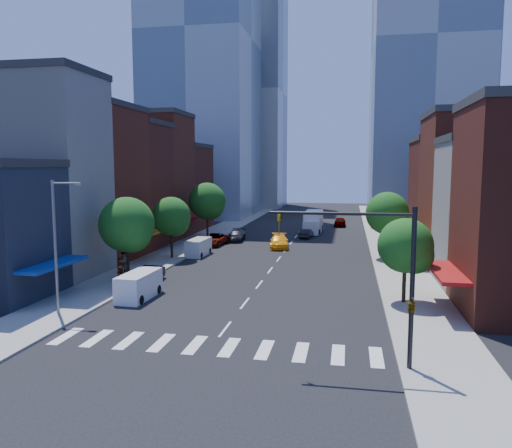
{
  "coord_description": "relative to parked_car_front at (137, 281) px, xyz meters",
  "views": [
    {
      "loc": [
        7.38,
        -29.12,
        10.04
      ],
      "look_at": [
        -0.63,
        13.86,
        5.0
      ],
      "focal_mm": 35.0,
      "sensor_mm": 36.0,
      "label": 1
    }
  ],
  "objects": [
    {
      "name": "ground",
      "position": [
        9.5,
        -8.38,
        -0.77
      ],
      "size": [
        220.0,
        220.0,
        0.0
      ],
      "primitive_type": "plane",
      "color": "black",
      "rests_on": "ground"
    },
    {
      "name": "sidewalk_left",
      "position": [
        -3.0,
        31.62,
        -0.69
      ],
      "size": [
        5.0,
        120.0,
        0.15
      ],
      "primitive_type": "cube",
      "color": "gray",
      "rests_on": "ground"
    },
    {
      "name": "sidewalk_right",
      "position": [
        22.0,
        31.62,
        -0.69
      ],
      "size": [
        5.0,
        120.0,
        0.15
      ],
      "primitive_type": "cube",
      "color": "gray",
      "rests_on": "ground"
    },
    {
      "name": "crosswalk",
      "position": [
        9.5,
        -11.38,
        -0.76
      ],
      "size": [
        19.0,
        3.0,
        0.01
      ],
      "primitive_type": "cube",
      "color": "silver",
      "rests_on": "ground"
    },
    {
      "name": "bldg_left_1",
      "position": [
        -11.5,
        3.62,
        8.23
      ],
      "size": [
        12.0,
        8.0,
        18.0
      ],
      "primitive_type": "cube",
      "color": "#B3AFA5",
      "rests_on": "ground"
    },
    {
      "name": "bldg_left_2",
      "position": [
        -11.5,
        12.12,
        7.23
      ],
      "size": [
        12.0,
        9.0,
        16.0
      ],
      "primitive_type": "cube",
      "color": "maroon",
      "rests_on": "ground"
    },
    {
      "name": "bldg_left_3",
      "position": [
        -11.5,
        20.62,
        6.73
      ],
      "size": [
        12.0,
        8.0,
        15.0
      ],
      "primitive_type": "cube",
      "color": "#551F15",
      "rests_on": "ground"
    },
    {
      "name": "bldg_left_4",
      "position": [
        -11.5,
        29.12,
        7.73
      ],
      "size": [
        12.0,
        9.0,
        17.0
      ],
      "primitive_type": "cube",
      "color": "maroon",
      "rests_on": "ground"
    },
    {
      "name": "bldg_left_5",
      "position": [
        -11.5,
        38.62,
        5.73
      ],
      "size": [
        12.0,
        10.0,
        13.0
      ],
      "primitive_type": "cube",
      "color": "#551F15",
      "rests_on": "ground"
    },
    {
      "name": "bldg_right_2",
      "position": [
        30.5,
        15.62,
        6.73
      ],
      "size": [
        12.0,
        10.0,
        15.0
      ],
      "primitive_type": "cube",
      "color": "maroon",
      "rests_on": "ground"
    },
    {
      "name": "bldg_right_3",
      "position": [
        30.5,
        25.62,
        5.73
      ],
      "size": [
        12.0,
        10.0,
        13.0
      ],
      "primitive_type": "cube",
      "color": "#551F15",
      "rests_on": "ground"
    },
    {
      "name": "tower_nw",
      "position": [
        -12.5,
        61.62,
        34.23
      ],
      "size": [
        20.0,
        22.0,
        70.0
      ],
      "primitive_type": "cube",
      "color": "#8C99A8",
      "rests_on": "ground"
    },
    {
      "name": "tower_ne",
      "position": [
        29.5,
        53.62,
        29.23
      ],
      "size": [
        18.0,
        20.0,
        60.0
      ],
      "primitive_type": "cube",
      "color": "#9EA5AD",
      "rests_on": "ground"
    },
    {
      "name": "tower_far_e",
      "position": [
        33.5,
        76.62,
        39.23
      ],
      "size": [
        22.0,
        22.0,
        80.0
      ],
      "primitive_type": "cube",
      "color": "#8C99A8",
      "rests_on": "ground"
    },
    {
      "name": "tower_far_w",
      "position": [
        -8.5,
        86.62,
        27.23
      ],
      "size": [
        18.0,
        18.0,
        56.0
      ],
      "primitive_type": "cube",
      "color": "#9EA5AD",
      "rests_on": "ground"
    },
    {
      "name": "traffic_signal",
      "position": [
        19.44,
        -12.88,
        3.39
      ],
      "size": [
        7.24,
        2.24,
        8.0
      ],
      "color": "black",
      "rests_on": "sidewalk_right"
    },
    {
      "name": "streetlight",
      "position": [
        -2.31,
        -7.38,
        4.51
      ],
      "size": [
        2.25,
        0.25,
        9.0
      ],
      "color": "slate",
      "rests_on": "sidewalk_left"
    },
    {
      "name": "tree_left_near",
      "position": [
        -1.85,
        2.54,
        4.1
      ],
      "size": [
        4.8,
        4.8,
        7.3
      ],
      "color": "black",
      "rests_on": "sidewalk_left"
    },
    {
      "name": "tree_left_mid",
      "position": [
        -1.85,
        13.54,
        3.76
      ],
      "size": [
        4.2,
        4.2,
        6.65
      ],
      "color": "black",
      "rests_on": "sidewalk_left"
    },
    {
      "name": "tree_left_far",
      "position": [
        -1.85,
        27.54,
        4.44
      ],
      "size": [
        5.0,
        5.0,
        7.75
      ],
      "color": "black",
      "rests_on": "sidewalk_left"
    },
    {
      "name": "tree_right_near",
      "position": [
        21.15,
        -0.46,
        3.42
      ],
      "size": [
        4.0,
        4.0,
        6.2
      ],
      "color": "black",
      "rests_on": "sidewalk_right"
    },
    {
      "name": "tree_right_far",
      "position": [
        21.15,
        17.54,
        4.1
      ],
      "size": [
        4.6,
        4.6,
        7.2
      ],
      "color": "black",
      "rests_on": "sidewalk_right"
    },
    {
      "name": "parked_car_front",
      "position": [
        0.0,
        0.0,
        0.0
      ],
      "size": [
        1.93,
        4.55,
        1.53
      ],
      "primitive_type": "imported",
      "rotation": [
        0.0,
        0.0,
        -0.03
      ],
      "color": "silver",
      "rests_on": "ground"
    },
    {
      "name": "parked_car_second",
      "position": [
        0.0,
        2.56,
        -0.06
      ],
      "size": [
        1.72,
        4.36,
        1.41
      ],
      "primitive_type": "imported",
      "rotation": [
        0.0,
        0.0,
        0.05
      ],
      "color": "black",
      "rests_on": "ground"
    },
    {
      "name": "parked_car_third",
      "position": [
        0.0,
        23.54,
        -0.01
      ],
      "size": [
        2.97,
        5.62,
        1.51
      ],
      "primitive_type": "imported",
      "rotation": [
        0.0,
        0.0,
        -0.09
      ],
      "color": "#999999",
      "rests_on": "ground"
    },
    {
      "name": "parked_car_rear",
      "position": [
        2.0,
        27.85,
        -0.03
      ],
      "size": [
        2.36,
        5.16,
        1.46
      ],
      "primitive_type": "imported",
      "rotation": [
        0.0,
        0.0,
        0.06
      ],
      "color": "black",
      "rests_on": "ground"
    },
    {
      "name": "cargo_van_near",
      "position": [
        1.23,
        -2.57,
        0.23
      ],
      "size": [
        2.05,
        4.78,
        2.02
      ],
      "rotation": [
        0.0,
        0.0,
        -0.03
      ],
      "color": "white",
      "rests_on": "ground"
    },
    {
      "name": "cargo_van_far",
      "position": [
        0.2,
        16.13,
        0.17
      ],
      "size": [
        1.97,
        4.52,
        1.9
      ],
      "rotation": [
        0.0,
        0.0,
        -0.04
      ],
      "color": "silver",
      "rests_on": "ground"
    },
    {
      "name": "taxi",
      "position": [
        8.5,
        23.18,
        0.03
      ],
      "size": [
        2.97,
        5.74,
        1.59
      ],
      "primitive_type": "imported",
      "rotation": [
        0.0,
        0.0,
        0.14
      ],
      "color": "#FFA90D",
      "rests_on": "ground"
    },
    {
      "name": "traffic_car_oncoming",
      "position": [
        11.08,
        32.37,
        -0.13
      ],
      "size": [
        1.83,
        4.02,
        1.28
      ],
      "primitive_type": "imported",
      "rotation": [
        0.0,
        0.0,
        3.02
      ],
      "color": "black",
      "rests_on": "ground"
    },
    {
      "name": "traffic_car_far",
      "position": [
        15.52,
        47.3,
        0.03
      ],
      "size": [
        1.91,
        4.66,
        1.58
      ],
      "primitive_type": "imported",
      "rotation": [
        0.0,
        0.0,
        3.13
      ],
      "color": "#999999",
      "rests_on": "ground"
    },
    {
      "name": "box_truck",
      "position": [
        11.62,
        38.47,
        0.78
      ],
      "size": [
        2.69,
        8.19,
        3.27
      ],
      "rotation": [
        0.0,
        0.0,
        -0.02
      ],
      "color": "silver",
      "rests_on": "ground"
    },
    {
      "name": "pedestrian_near",
      "position": [
        -2.78,
        2.72,
        0.34
      ],
      "size": [
        0.75,
        0.83,
        1.91
      ],
      "primitive_type": "imported",
      "rotation": [
        0.0,
        0.0,
        1.05
      ],
      "color": "#999999",
      "rests_on": "sidewalk_left"
    },
    {
      "name": "pedestrian_far",
      "position": [
        -3.85,
        5.56,
        0.37
      ],
      "size": [
        0.84,
        1.03,
        1.97
      ],
      "primitive_type": "imported",
      "rotation": [
        0.0,
        0.0,
        -1.68
      ],
      "color": "#999999",
      "rests_on": "sidewalk_left"
    }
  ]
}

